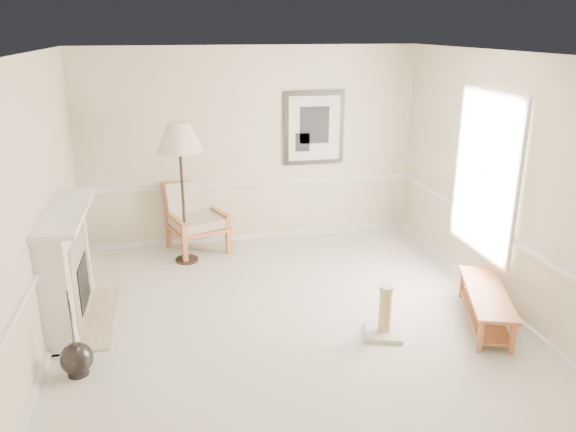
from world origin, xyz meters
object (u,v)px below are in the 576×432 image
(floor_vase, at_px, (77,359))
(scratching_post, at_px, (384,320))
(armchair, at_px, (194,214))
(bench, at_px, (486,302))
(floor_lamp, at_px, (179,141))

(floor_vase, distance_m, scratching_post, 3.11)
(floor_vase, xyz_separation_m, armchair, (1.25, 3.01, 0.37))
(armchair, bearing_deg, floor_vase, -132.07)
(floor_vase, height_order, bench, floor_vase)
(floor_vase, distance_m, armchair, 3.28)
(scratching_post, bearing_deg, bench, 0.85)
(floor_lamp, relative_size, scratching_post, 3.44)
(armchair, xyz_separation_m, bench, (3.05, -2.89, -0.28))
(floor_lamp, bearing_deg, bench, -37.35)
(floor_vase, bearing_deg, armchair, 67.43)
(floor_lamp, bearing_deg, scratching_post, -50.74)
(floor_vase, height_order, floor_lamp, floor_lamp)
(armchair, xyz_separation_m, floor_lamp, (-0.15, -0.45, 1.17))
(floor_vase, height_order, scratching_post, floor_vase)
(armchair, relative_size, floor_lamp, 0.51)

